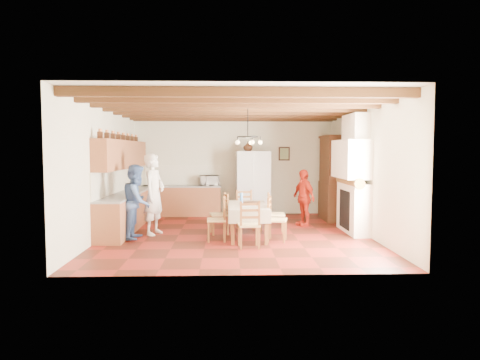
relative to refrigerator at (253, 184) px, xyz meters
name	(u,v)px	position (x,y,z in m)	size (l,w,h in m)	color
floor	(236,235)	(-0.55, -2.63, -0.97)	(6.00, 6.50, 0.02)	#45180E
ceiling	(236,104)	(-0.55, -2.63, 2.05)	(6.00, 6.50, 0.02)	silver
wall_back	(234,165)	(-0.55, 0.63, 0.54)	(6.00, 0.02, 3.00)	beige
wall_front	(241,180)	(-0.55, -5.89, 0.54)	(6.00, 0.02, 3.00)	beige
wall_left	(104,170)	(-3.56, -2.63, 0.54)	(0.02, 6.50, 3.00)	beige
wall_right	(365,170)	(2.46, -2.63, 0.54)	(0.02, 6.50, 3.00)	beige
ceiling_beams	(236,108)	(-0.55, -2.63, 1.95)	(6.00, 6.30, 0.16)	#3D250F
lower_cabinets_left	(129,210)	(-3.25, -1.58, -0.53)	(0.60, 4.30, 0.86)	brown
lower_cabinets_back	(182,201)	(-2.10, 0.32, -0.53)	(2.30, 0.60, 0.86)	brown
countertop_left	(129,193)	(-3.25, -1.58, -0.08)	(0.62, 4.30, 0.04)	slate
countertop_back	(182,186)	(-2.10, 0.32, -0.08)	(2.34, 0.62, 0.04)	slate
backsplash_left	(117,180)	(-3.54, -1.58, 0.24)	(0.03, 4.30, 0.60)	beige
backsplash_back	(183,175)	(-2.10, 0.60, 0.24)	(2.30, 0.03, 0.60)	beige
upper_cabinets	(123,154)	(-3.38, -1.58, 0.89)	(0.35, 4.20, 0.70)	brown
fireplace	(350,174)	(2.17, -2.43, 0.44)	(0.56, 1.60, 2.80)	beige
wall_picture	(284,154)	(1.00, 0.60, 0.89)	(0.34, 0.03, 0.42)	black
refrigerator	(253,184)	(0.00, 0.00, 0.00)	(0.96, 0.79, 1.93)	silver
hutch	(332,178)	(2.20, -0.60, 0.22)	(0.55, 1.30, 2.37)	#372512
dining_table	(248,208)	(-0.30, -2.98, -0.31)	(0.87, 1.69, 0.74)	beige
chandelier	(248,137)	(-0.30, -2.98, 1.29)	(0.47, 0.47, 0.03)	black
chair_left_near	(216,219)	(-0.99, -3.33, -0.48)	(0.42, 0.40, 0.96)	brown
chair_left_far	(219,214)	(-0.94, -2.55, -0.48)	(0.42, 0.40, 0.96)	brown
chair_right_near	(277,219)	(0.31, -3.37, -0.48)	(0.42, 0.40, 0.96)	brown
chair_right_far	(276,213)	(0.38, -2.58, -0.48)	(0.42, 0.40, 0.96)	brown
chair_end_near	(249,224)	(-0.32, -3.98, -0.48)	(0.42, 0.40, 0.96)	brown
chair_end_far	(245,210)	(-0.31, -1.90, -0.48)	(0.42, 0.40, 0.96)	brown
person_man	(154,194)	(-2.45, -2.56, -0.02)	(0.69, 0.45, 1.88)	white
person_woman_blue	(137,202)	(-2.75, -3.01, -0.14)	(0.80, 0.62, 1.65)	#3D5990
person_woman_red	(304,198)	(1.22, -1.51, -0.23)	(0.86, 0.36, 1.46)	#B62212
microwave	(209,180)	(-1.28, 0.32, 0.09)	(0.55, 0.38, 0.31)	silver
fridge_vase	(248,146)	(-0.14, 0.00, 1.10)	(0.27, 0.27, 0.28)	#372512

